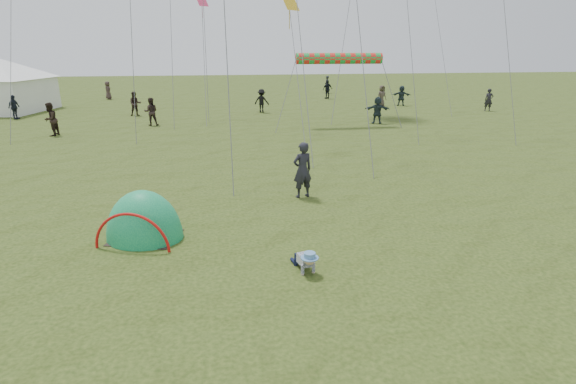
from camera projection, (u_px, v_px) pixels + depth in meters
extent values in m
plane|color=#22350F|center=(267.00, 272.00, 9.70)|extent=(140.00, 140.00, 0.00)
ellipsoid|color=#0A744E|center=(146.00, 238.00, 11.43)|extent=(2.31, 2.08, 2.51)
imported|color=black|center=(302.00, 170.00, 14.24)|extent=(0.76, 0.61, 1.80)
imported|color=black|center=(489.00, 100.00, 33.44)|extent=(0.69, 0.56, 1.65)
imported|color=black|center=(50.00, 119.00, 24.14)|extent=(0.85, 0.99, 1.78)
imported|color=black|center=(262.00, 101.00, 32.77)|extent=(1.24, 0.99, 1.67)
imported|color=#433A31|center=(382.00, 96.00, 35.97)|extent=(0.94, 0.76, 1.67)
imported|color=#243237|center=(377.00, 110.00, 28.09)|extent=(1.62, 0.90, 1.67)
imported|color=#212228|center=(327.00, 84.00, 46.25)|extent=(0.60, 0.73, 1.74)
imported|color=#2B201E|center=(151.00, 112.00, 27.36)|extent=(0.87, 0.70, 1.68)
imported|color=black|center=(328.00, 89.00, 41.33)|extent=(1.08, 0.72, 1.70)
imported|color=#3D2D2C|center=(108.00, 90.00, 40.90)|extent=(0.66, 0.87, 1.60)
imported|color=#27353C|center=(401.00, 96.00, 36.58)|extent=(1.56, 0.98, 1.60)
imported|color=black|center=(135.00, 104.00, 31.16)|extent=(0.93, 0.80, 1.66)
imported|color=black|center=(14.00, 107.00, 29.72)|extent=(0.65, 1.00, 1.59)
cylinder|color=red|center=(339.00, 58.00, 26.46)|extent=(5.16, 0.64, 0.64)
plane|color=gold|center=(289.00, 1.00, 24.47)|extent=(1.24, 1.24, 1.01)
plane|color=#F03D6D|center=(202.00, 0.00, 29.62)|extent=(0.90, 0.90, 0.74)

